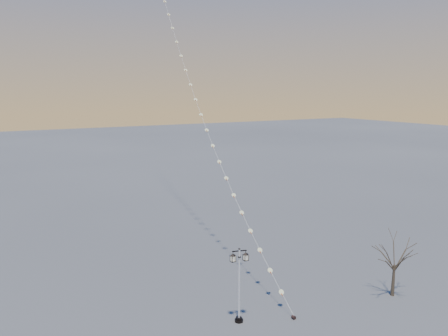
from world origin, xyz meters
TOP-DOWN VIEW (x-y plane):
  - ground at (0.00, 0.00)m, footprint 300.00×300.00m
  - street_lamp at (-2.52, 2.62)m, footprint 1.17×0.62m
  - bare_tree at (8.49, 0.39)m, footprint 2.44×2.44m
  - kite_train at (3.37, 21.75)m, footprint 6.16×41.65m

SIDE VIEW (x-z plane):
  - ground at x=0.00m, z-range 0.00..0.00m
  - street_lamp at x=-2.52m, z-range 0.25..4.97m
  - bare_tree at x=8.49m, z-range 0.79..4.83m
  - kite_train at x=3.37m, z-range -0.07..36.61m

